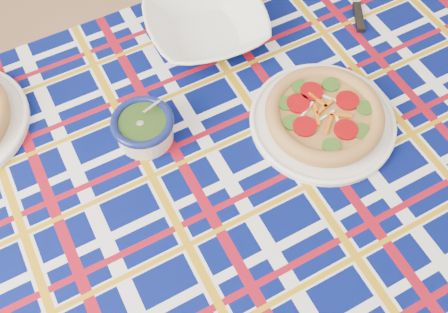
{
  "coord_description": "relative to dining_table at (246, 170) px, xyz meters",
  "views": [
    {
      "loc": [
        -0.26,
        -0.17,
        1.63
      ],
      "look_at": [
        -0.18,
        0.33,
        0.77
      ],
      "focal_mm": 40.0,
      "sensor_mm": 36.0,
      "label": 1
    }
  ],
  "objects": [
    {
      "name": "dining_table",
      "position": [
        0.0,
        0.0,
        0.0
      ],
      "size": [
        1.84,
        1.48,
        0.75
      ],
      "rotation": [
        0.0,
        0.0,
        0.35
      ],
      "color": "brown",
      "rests_on": "floor"
    },
    {
      "name": "tablecloth",
      "position": [
        0.0,
        -0.0,
        0.02
      ],
      "size": [
        1.88,
        1.52,
        0.11
      ],
      "primitive_type": null,
      "rotation": [
        0.0,
        0.0,
        0.35
      ],
      "color": "#040D4F",
      "rests_on": "dining_table"
    },
    {
      "name": "main_focaccia_plate",
      "position": [
        0.17,
        0.05,
        0.11
      ],
      "size": [
        0.4,
        0.4,
        0.06
      ],
      "primitive_type": null,
      "rotation": [
        0.0,
        0.0,
        0.28
      ],
      "color": "#AB793C",
      "rests_on": "tablecloth"
    },
    {
      "name": "pesto_bowl",
      "position": [
        -0.21,
        0.07,
        0.12
      ],
      "size": [
        0.15,
        0.15,
        0.08
      ],
      "primitive_type": null,
      "rotation": [
        0.0,
        0.0,
        0.22
      ],
      "color": "black",
      "rests_on": "tablecloth"
    },
    {
      "name": "serving_bowl",
      "position": [
        -0.04,
        0.34,
        0.11
      ],
      "size": [
        0.33,
        0.33,
        0.07
      ],
      "primitive_type": "imported",
      "rotation": [
        0.0,
        0.0,
        0.21
      ],
      "color": "white",
      "rests_on": "tablecloth"
    }
  ]
}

